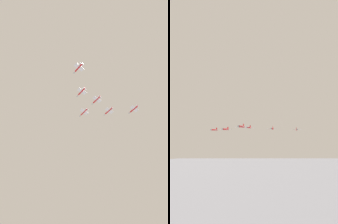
# 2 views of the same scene
# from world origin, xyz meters

# --- Properties ---
(jet_lead) EXTENTS (8.57, 9.50, 2.24)m
(jet_lead) POSITION_xyz_m (15.17, -18.22, 160.72)
(jet_lead) COLOR red
(jet_port_inner) EXTENTS (8.57, 9.50, 2.24)m
(jet_port_inner) POSITION_xyz_m (17.07, 3.46, 159.84)
(jet_port_inner) COLOR red
(jet_starboard_inner) EXTENTS (8.57, 9.50, 2.24)m
(jet_starboard_inner) POSITION_xyz_m (-6.51, -16.32, 159.60)
(jet_starboard_inner) COLOR red
(jet_port_outer) EXTENTS (8.57, 9.50, 2.24)m
(jet_port_outer) POSITION_xyz_m (4.29, -5.25, 160.77)
(jet_port_outer) COLOR red
(jet_starboard_outer) EXTENTS (8.57, 9.50, 2.24)m
(jet_starboard_outer) POSITION_xyz_m (18.96, 25.15, 159.43)
(jet_starboard_outer) COLOR red
(jet_center_rear) EXTENTS (8.57, 9.50, 2.24)m
(jet_center_rear) POSITION_xyz_m (-28.19, -14.43, 159.45)
(jet_center_rear) COLOR red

